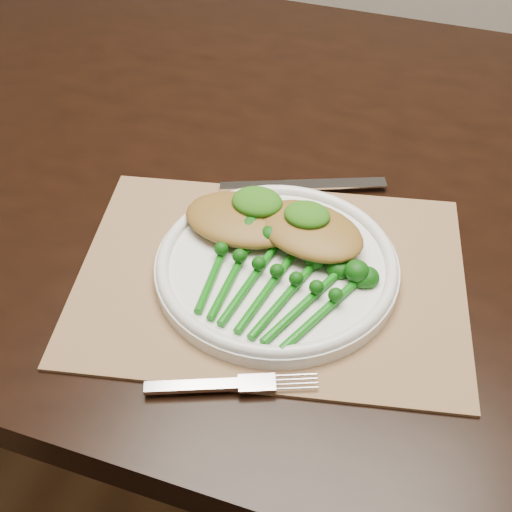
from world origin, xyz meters
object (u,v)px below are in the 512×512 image
(chicken_fillet_left, at_px, (242,219))
(broccolini_bundle, at_px, (268,289))
(placemat, at_px, (271,277))
(dinner_plate, at_px, (277,265))
(dining_table, at_px, (290,351))

(chicken_fillet_left, relative_size, broccolini_bundle, 0.68)
(placemat, xyz_separation_m, broccolini_bundle, (0.01, -0.04, 0.02))
(dinner_plate, distance_m, chicken_fillet_left, 0.07)
(placemat, relative_size, broccolini_bundle, 2.16)
(placemat, relative_size, dinner_plate, 1.58)
(chicken_fillet_left, xyz_separation_m, broccolini_bundle, (0.06, -0.08, -0.01))
(broccolini_bundle, bearing_deg, dining_table, 109.58)
(placemat, xyz_separation_m, dinner_plate, (0.00, 0.01, 0.01))
(chicken_fillet_left, bearing_deg, dining_table, 81.69)
(dinner_plate, bearing_deg, broccolini_bundle, -84.40)
(dining_table, distance_m, broccolini_bundle, 0.46)
(placemat, bearing_deg, chicken_fillet_left, 125.25)
(dining_table, height_order, placemat, placemat)
(dinner_plate, relative_size, chicken_fillet_left, 2.01)
(dining_table, relative_size, dinner_plate, 6.30)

